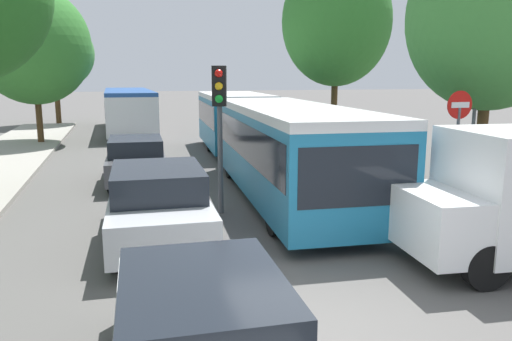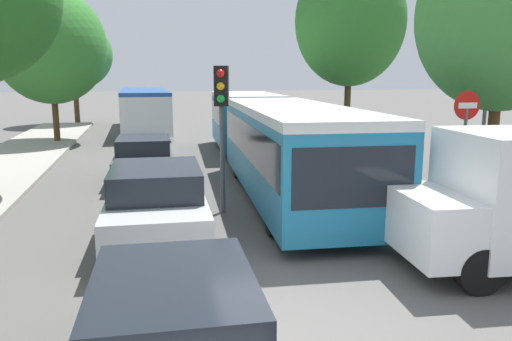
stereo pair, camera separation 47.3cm
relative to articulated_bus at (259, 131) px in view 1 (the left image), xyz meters
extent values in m
plane|color=#565451|center=(-1.87, -10.15, -1.40)|extent=(200.00, 200.00, 0.00)
cube|color=teal|center=(-0.23, -3.53, -0.15)|extent=(3.05, 9.29, 1.97)
cube|color=black|center=(-0.23, -3.53, 0.20)|extent=(3.05, 8.93, 0.87)
cube|color=silver|center=(-0.23, -3.53, 0.93)|extent=(3.05, 9.29, 0.19)
cube|color=teal|center=(0.34, 5.12, -0.15)|extent=(2.86, 6.41, 1.97)
cube|color=black|center=(0.34, 5.12, 0.20)|extent=(2.87, 6.16, 0.87)
cube|color=silver|center=(0.34, 5.12, 0.93)|extent=(2.86, 6.41, 0.19)
cylinder|color=black|center=(0.10, 1.51, -0.15)|extent=(1.88, 1.08, 1.82)
cube|color=black|center=(-0.53, -8.06, 0.09)|extent=(2.16, 0.24, 1.06)
cylinder|color=black|center=(0.60, -6.52, -0.92)|extent=(0.35, 0.98, 0.96)
cylinder|color=black|center=(-1.45, -6.39, -0.92)|extent=(0.35, 0.98, 0.96)
cylinder|color=black|center=(0.99, -0.68, -0.92)|extent=(0.35, 0.98, 0.96)
cylinder|color=black|center=(-1.07, -0.54, -0.92)|extent=(0.35, 0.98, 0.96)
cylinder|color=black|center=(1.37, 5.05, -0.92)|extent=(0.35, 0.98, 0.96)
cylinder|color=black|center=(-0.69, 5.19, -0.92)|extent=(0.35, 0.98, 0.96)
cube|color=silver|center=(-3.86, 13.86, -0.18)|extent=(2.58, 11.09, 1.92)
cube|color=black|center=(-3.86, 13.86, 0.17)|extent=(2.60, 10.54, 0.81)
cube|color=#234C93|center=(-3.86, 13.86, 0.88)|extent=(2.58, 11.09, 0.19)
cylinder|color=black|center=(-4.93, 17.50, -0.92)|extent=(0.30, 0.97, 0.96)
cylinder|color=black|center=(-2.87, 17.52, -0.92)|extent=(0.30, 0.97, 0.96)
cylinder|color=black|center=(-4.85, 10.53, -0.92)|extent=(0.30, 0.97, 0.96)
cylinder|color=black|center=(-2.79, 10.55, -0.92)|extent=(0.30, 0.97, 0.96)
cube|color=black|center=(-3.75, -11.33, -0.30)|extent=(1.58, 2.08, 0.48)
cylinder|color=black|center=(-4.40, -9.98, -1.11)|extent=(0.22, 0.60, 0.59)
cylinder|color=black|center=(-3.02, -10.02, -1.11)|extent=(0.22, 0.60, 0.59)
cube|color=#B7BABF|center=(-3.77, -6.13, -0.79)|extent=(1.95, 4.32, 0.69)
cube|color=black|center=(-3.77, -6.23, -0.19)|extent=(1.74, 2.29, 0.53)
cylinder|color=black|center=(-4.48, -4.74, -1.08)|extent=(0.25, 0.66, 0.65)
cylinder|color=black|center=(-2.97, -4.80, -1.08)|extent=(0.25, 0.66, 0.65)
cylinder|color=black|center=(-4.58, -7.47, -1.08)|extent=(0.25, 0.66, 0.65)
cylinder|color=black|center=(-3.06, -7.52, -1.08)|extent=(0.25, 0.66, 0.65)
cube|color=#47474C|center=(-3.98, -0.41, -0.84)|extent=(1.79, 3.98, 0.63)
cube|color=black|center=(-3.98, -0.50, -0.28)|extent=(1.60, 2.10, 0.49)
cylinder|color=black|center=(-4.63, 0.87, -1.11)|extent=(0.23, 0.60, 0.60)
cylinder|color=black|center=(-3.24, 0.82, -1.11)|extent=(0.23, 0.60, 0.60)
cylinder|color=black|center=(-4.72, -1.64, -1.11)|extent=(0.23, 0.60, 0.60)
cylinder|color=black|center=(-3.32, -1.69, -1.11)|extent=(0.23, 0.60, 0.60)
cube|color=white|center=(0.46, -8.85, -0.56)|extent=(1.06, 1.97, 1.00)
cylinder|color=black|center=(0.78, -9.73, -1.04)|extent=(0.74, 0.30, 0.72)
cylinder|color=black|center=(0.93, -8.05, -1.04)|extent=(0.74, 0.30, 0.72)
cylinder|color=#56595E|center=(-2.20, -4.46, 0.30)|extent=(0.12, 0.12, 3.40)
cube|color=black|center=(-2.20, -4.46, 1.55)|extent=(0.37, 0.32, 0.90)
sphere|color=red|center=(-2.24, -4.60, 1.83)|extent=(0.18, 0.18, 0.18)
sphere|color=#EAAD14|center=(-2.24, -4.60, 1.55)|extent=(0.18, 0.18, 0.18)
sphere|color=green|center=(-2.24, -4.60, 1.27)|extent=(0.18, 0.18, 0.18)
cylinder|color=#56595E|center=(3.72, -5.03, -0.20)|extent=(0.08, 0.08, 2.40)
cylinder|color=red|center=(3.72, -5.03, 1.07)|extent=(0.70, 0.03, 0.70)
cube|color=white|center=(3.72, -5.05, 1.07)|extent=(0.50, 0.04, 0.14)
cylinder|color=#56595E|center=(5.26, -3.68, 0.40)|extent=(0.10, 0.10, 3.60)
cube|color=#197A38|center=(5.26, -3.68, 1.90)|extent=(0.19, 1.40, 0.28)
cube|color=#197A38|center=(5.26, -3.68, 1.56)|extent=(0.19, 1.40, 0.28)
cylinder|color=#51381E|center=(-7.97, 9.30, -0.14)|extent=(0.28, 0.28, 2.53)
ellipsoid|color=#33752D|center=(-7.97, 9.30, 3.10)|extent=(5.04, 5.04, 5.27)
cylinder|color=#51381E|center=(-8.18, 19.02, 0.01)|extent=(0.33, 0.33, 2.83)
ellipsoid|color=#3D7F38|center=(-8.18, 19.02, 3.15)|extent=(4.95, 4.95, 4.58)
ellipsoid|color=#3D7F38|center=(-8.66, 19.28, 2.46)|extent=(2.97, 2.97, 2.52)
cylinder|color=#51381E|center=(5.73, -3.48, 0.01)|extent=(0.31, 0.31, 2.84)
ellipsoid|color=#3D7F38|center=(5.73, -3.48, 3.38)|extent=(4.65, 4.65, 5.18)
cylinder|color=#51381E|center=(5.22, 5.78, 0.30)|extent=(0.29, 0.29, 3.41)
ellipsoid|color=#33752D|center=(5.22, 5.78, 4.17)|extent=(4.91, 4.91, 5.76)
camera|label=1|loc=(-4.42, -15.64, 1.78)|focal=35.00mm
camera|label=2|loc=(-3.97, -15.76, 1.78)|focal=35.00mm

